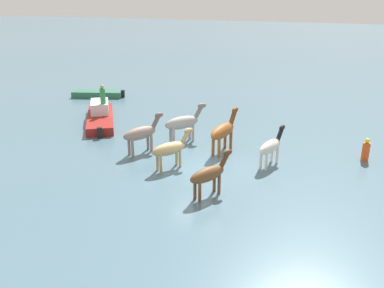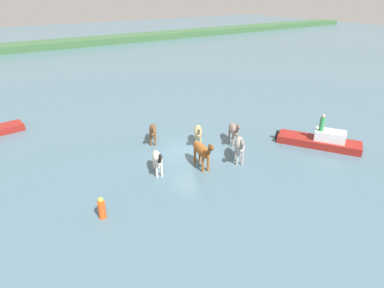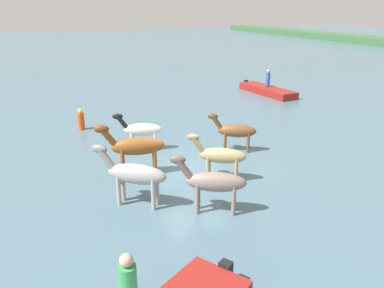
{
  "view_description": "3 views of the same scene",
  "coord_description": "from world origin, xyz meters",
  "px_view_note": "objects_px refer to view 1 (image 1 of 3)",
  "views": [
    {
      "loc": [
        -5.76,
        16.61,
        7.76
      ],
      "look_at": [
        0.31,
        0.06,
        1.12
      ],
      "focal_mm": 38.2,
      "sensor_mm": 36.0,
      "label": 1
    },
    {
      "loc": [
        -10.89,
        -16.31,
        9.92
      ],
      "look_at": [
        -0.43,
        -0.98,
        1.07
      ],
      "focal_mm": 30.46,
      "sensor_mm": 36.0,
      "label": 2
    },
    {
      "loc": [
        13.15,
        -5.44,
        6.28
      ],
      "look_at": [
        -0.86,
        0.29,
        0.8
      ],
      "focal_mm": 35.74,
      "sensor_mm": 36.0,
      "label": 3
    }
  ],
  "objects_px": {
    "horse_dark_mare": "(170,149)",
    "horse_rear_stallion": "(141,133)",
    "horse_pinto_flank": "(209,174)",
    "boat_launch_far": "(98,95)",
    "boat_skiff_near": "(100,117)",
    "buoy_channel_marker": "(366,151)",
    "person_watcher_seated": "(103,95)",
    "horse_dun_straggler": "(183,122)",
    "horse_mid_herd": "(223,131)",
    "horse_chestnut_trailing": "(271,146)"
  },
  "relations": [
    {
      "from": "horse_dark_mare",
      "to": "horse_rear_stallion",
      "type": "relative_size",
      "value": 0.89
    },
    {
      "from": "horse_pinto_flank",
      "to": "boat_launch_far",
      "type": "xyz_separation_m",
      "value": [
        13.11,
        -12.56,
        -0.8
      ]
    },
    {
      "from": "horse_dark_mare",
      "to": "horse_pinto_flank",
      "type": "height_order",
      "value": "horse_dark_mare"
    },
    {
      "from": "horse_pinto_flank",
      "to": "horse_rear_stallion",
      "type": "distance_m",
      "value": 5.68
    },
    {
      "from": "horse_rear_stallion",
      "to": "boat_skiff_near",
      "type": "distance_m",
      "value": 6.08
    },
    {
      "from": "buoy_channel_marker",
      "to": "horse_rear_stallion",
      "type": "bearing_deg",
      "value": 14.82
    },
    {
      "from": "boat_launch_far",
      "to": "buoy_channel_marker",
      "type": "height_order",
      "value": "buoy_channel_marker"
    },
    {
      "from": "horse_rear_stallion",
      "to": "person_watcher_seated",
      "type": "distance_m",
      "value": 5.9
    },
    {
      "from": "horse_dun_straggler",
      "to": "horse_pinto_flank",
      "type": "bearing_deg",
      "value": -111.9
    },
    {
      "from": "horse_mid_herd",
      "to": "person_watcher_seated",
      "type": "bearing_deg",
      "value": 87.46
    },
    {
      "from": "person_watcher_seated",
      "to": "boat_launch_far",
      "type": "bearing_deg",
      "value": -54.23
    },
    {
      "from": "horse_rear_stallion",
      "to": "boat_skiff_near",
      "type": "xyz_separation_m",
      "value": [
        4.77,
        -3.71,
        -0.73
      ]
    },
    {
      "from": "horse_dark_mare",
      "to": "boat_launch_far",
      "type": "xyz_separation_m",
      "value": [
        10.6,
        -10.58,
        -0.81
      ]
    },
    {
      "from": "person_watcher_seated",
      "to": "horse_pinto_flank",
      "type": "bearing_deg",
      "value": 142.36
    },
    {
      "from": "horse_dark_mare",
      "to": "horse_dun_straggler",
      "type": "height_order",
      "value": "horse_dun_straggler"
    },
    {
      "from": "horse_rear_stallion",
      "to": "person_watcher_seated",
      "type": "height_order",
      "value": "person_watcher_seated"
    },
    {
      "from": "person_watcher_seated",
      "to": "buoy_channel_marker",
      "type": "height_order",
      "value": "person_watcher_seated"
    },
    {
      "from": "horse_dark_mare",
      "to": "horse_dun_straggler",
      "type": "distance_m",
      "value": 3.56
    },
    {
      "from": "horse_pinto_flank",
      "to": "boat_launch_far",
      "type": "relative_size",
      "value": 0.52
    },
    {
      "from": "boat_launch_far",
      "to": "boat_skiff_near",
      "type": "bearing_deg",
      "value": 106.37
    },
    {
      "from": "horse_mid_herd",
      "to": "person_watcher_seated",
      "type": "relative_size",
      "value": 2.26
    },
    {
      "from": "horse_pinto_flank",
      "to": "horse_mid_herd",
      "type": "height_order",
      "value": "horse_mid_herd"
    },
    {
      "from": "horse_dark_mare",
      "to": "horse_chestnut_trailing",
      "type": "bearing_deg",
      "value": -32.69
    },
    {
      "from": "horse_pinto_flank",
      "to": "buoy_channel_marker",
      "type": "distance_m",
      "value": 8.57
    },
    {
      "from": "horse_dark_mare",
      "to": "horse_mid_herd",
      "type": "distance_m",
      "value": 3.31
    },
    {
      "from": "person_watcher_seated",
      "to": "buoy_channel_marker",
      "type": "relative_size",
      "value": 1.04
    },
    {
      "from": "horse_rear_stallion",
      "to": "boat_launch_far",
      "type": "height_order",
      "value": "horse_rear_stallion"
    },
    {
      "from": "horse_pinto_flank",
      "to": "person_watcher_seated",
      "type": "relative_size",
      "value": 1.78
    },
    {
      "from": "horse_mid_herd",
      "to": "horse_dun_straggler",
      "type": "xyz_separation_m",
      "value": [
        2.43,
        -0.66,
        -0.03
      ]
    },
    {
      "from": "horse_pinto_flank",
      "to": "horse_rear_stallion",
      "type": "bearing_deg",
      "value": 84.01
    },
    {
      "from": "horse_chestnut_trailing",
      "to": "person_watcher_seated",
      "type": "bearing_deg",
      "value": 92.6
    },
    {
      "from": "horse_chestnut_trailing",
      "to": "horse_mid_herd",
      "type": "bearing_deg",
      "value": 89.1
    },
    {
      "from": "horse_dun_straggler",
      "to": "horse_rear_stallion",
      "type": "height_order",
      "value": "horse_dun_straggler"
    },
    {
      "from": "horse_pinto_flank",
      "to": "boat_launch_far",
      "type": "distance_m",
      "value": 18.18
    },
    {
      "from": "boat_launch_far",
      "to": "person_watcher_seated",
      "type": "bearing_deg",
      "value": 108.47
    },
    {
      "from": "horse_dun_straggler",
      "to": "horse_mid_herd",
      "type": "bearing_deg",
      "value": -67.67
    },
    {
      "from": "horse_dark_mare",
      "to": "buoy_channel_marker",
      "type": "bearing_deg",
      "value": -30.98
    },
    {
      "from": "horse_dark_mare",
      "to": "horse_chestnut_trailing",
      "type": "relative_size",
      "value": 0.94
    },
    {
      "from": "boat_launch_far",
      "to": "buoy_channel_marker",
      "type": "bearing_deg",
      "value": 144.03
    },
    {
      "from": "horse_mid_herd",
      "to": "horse_dun_straggler",
      "type": "bearing_deg",
      "value": 87.17
    },
    {
      "from": "horse_mid_herd",
      "to": "buoy_channel_marker",
      "type": "relative_size",
      "value": 2.36
    },
    {
      "from": "horse_dun_straggler",
      "to": "buoy_channel_marker",
      "type": "relative_size",
      "value": 2.02
    },
    {
      "from": "horse_dun_straggler",
      "to": "horse_rear_stallion",
      "type": "distance_m",
      "value": 2.6
    },
    {
      "from": "horse_pinto_flank",
      "to": "boat_skiff_near",
      "type": "relative_size",
      "value": 0.39
    },
    {
      "from": "horse_rear_stallion",
      "to": "horse_pinto_flank",
      "type": "bearing_deg",
      "value": -96.95
    },
    {
      "from": "horse_dark_mare",
      "to": "boat_launch_far",
      "type": "relative_size",
      "value": 0.52
    },
    {
      "from": "boat_skiff_near",
      "to": "horse_rear_stallion",
      "type": "bearing_deg",
      "value": -159.33
    },
    {
      "from": "horse_dark_mare",
      "to": "horse_dun_straggler",
      "type": "xyz_separation_m",
      "value": [
        0.71,
        -3.49,
        0.14
      ]
    },
    {
      "from": "horse_chestnut_trailing",
      "to": "horse_rear_stallion",
      "type": "relative_size",
      "value": 0.95
    },
    {
      "from": "boat_launch_far",
      "to": "horse_rear_stallion",
      "type": "bearing_deg",
      "value": 115.13
    }
  ]
}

